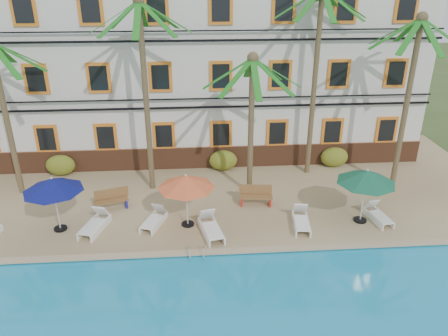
{
  "coord_description": "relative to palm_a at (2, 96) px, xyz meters",
  "views": [
    {
      "loc": [
        0.04,
        -14.71,
        10.13
      ],
      "look_at": [
        1.36,
        3.0,
        2.0
      ],
      "focal_mm": 35.0,
      "sensor_mm": 36.0,
      "label": 1
    }
  ],
  "objects": [
    {
      "name": "palm_b",
      "position": [
        6.29,
        -0.01,
        0.9
      ],
      "size": [
        4.29,
        4.29,
        8.95
      ],
      "color": "brown",
      "rests_on": "pool_deck"
    },
    {
      "name": "bench_right",
      "position": [
        11.14,
        -2.02,
        -4.3
      ],
      "size": [
        1.54,
        0.63,
        0.93
      ],
      "color": "olive",
      "rests_on": "pool_deck"
    },
    {
      "name": "hotel_building",
      "position": [
        8.33,
        5.24,
        0.36
      ],
      "size": [
        25.4,
        6.44,
        10.22
      ],
      "color": "silver",
      "rests_on": "pool_deck"
    },
    {
      "name": "pool_ladder",
      "position": [
        8.37,
        -5.74,
        -4.77
      ],
      "size": [
        0.54,
        0.74,
        0.74
      ],
      "color": "silver",
      "rests_on": "ground"
    },
    {
      "name": "palm_a",
      "position": [
        0.0,
        0.0,
        0.0
      ],
      "size": [
        4.29,
        4.29,
        7.37
      ],
      "color": "brown",
      "rests_on": "pool_deck"
    },
    {
      "name": "shrub_right",
      "position": [
        15.99,
        1.86,
        -4.22
      ],
      "size": [
        1.5,
        0.9,
        1.1
      ],
      "primitive_type": "ellipsoid",
      "color": "#1D5518",
      "rests_on": "pool_deck"
    },
    {
      "name": "lounger_c",
      "position": [
        6.61,
        -3.44,
        -4.51
      ],
      "size": [
        1.15,
        1.77,
        0.79
      ],
      "color": "white",
      "rests_on": "pool_deck"
    },
    {
      "name": "umbrella_red",
      "position": [
        8.02,
        -3.58,
        -2.74
      ],
      "size": [
        2.37,
        2.37,
        2.38
      ],
      "color": "black",
      "rests_on": "pool_deck"
    },
    {
      "name": "pool_coping",
      "position": [
        8.33,
        -5.64,
        -4.74
      ],
      "size": [
        30.0,
        0.35,
        0.06
      ],
      "primitive_type": "cube",
      "color": "tan",
      "rests_on": "pool_deck"
    },
    {
      "name": "bench_left",
      "position": [
        4.59,
        -1.92,
        -4.3
      ],
      "size": [
        1.57,
        0.9,
        0.93
      ],
      "color": "olive",
      "rests_on": "pool_deck"
    },
    {
      "name": "lounger_f",
      "position": [
        16.17,
        -3.79,
        -4.52
      ],
      "size": [
        0.86,
        1.71,
        0.77
      ],
      "color": "white",
      "rests_on": "pool_deck"
    },
    {
      "name": "lounger_b",
      "position": [
        4.19,
        -3.66,
        -4.49
      ],
      "size": [
        1.14,
        1.92,
        0.86
      ],
      "color": "white",
      "rests_on": "pool_deck"
    },
    {
      "name": "palm_c",
      "position": [
        10.98,
        -0.9,
        -0.4
      ],
      "size": [
        4.29,
        4.29,
        6.7
      ],
      "color": "brown",
      "rests_on": "pool_deck"
    },
    {
      "name": "shrub_mid",
      "position": [
        9.92,
        1.86,
        -4.22
      ],
      "size": [
        1.5,
        0.9,
        1.1
      ],
      "primitive_type": "ellipsoid",
      "color": "#1D5518",
      "rests_on": "pool_deck"
    },
    {
      "name": "palm_d",
      "position": [
        14.35,
        1.24,
        1.13
      ],
      "size": [
        4.29,
        4.29,
        9.36
      ],
      "color": "brown",
      "rests_on": "pool_deck"
    },
    {
      "name": "umbrella_green",
      "position": [
        15.42,
        -3.81,
        -2.67
      ],
      "size": [
        2.46,
        2.46,
        2.46
      ],
      "color": "black",
      "rests_on": "pool_deck"
    },
    {
      "name": "shrub_left",
      "position": [
        1.41,
        1.86,
        -4.22
      ],
      "size": [
        1.5,
        0.9,
        1.1
      ],
      "primitive_type": "ellipsoid",
      "color": "#1D5518",
      "rests_on": "pool_deck"
    },
    {
      "name": "ground",
      "position": [
        8.33,
        -4.74,
        -5.02
      ],
      "size": [
        100.0,
        100.0,
        0.0
      ],
      "primitive_type": "plane",
      "color": "#384C23",
      "rests_on": "ground"
    },
    {
      "name": "palm_e",
      "position": [
        18.21,
        -0.64,
        0.5
      ],
      "size": [
        4.29,
        4.29,
        8.24
      ],
      "color": "brown",
      "rests_on": "pool_deck"
    },
    {
      "name": "lounger_d",
      "position": [
        8.96,
        -4.32,
        -4.48
      ],
      "size": [
        1.07,
        1.99,
        0.89
      ],
      "color": "white",
      "rests_on": "pool_deck"
    },
    {
      "name": "lounger_e",
      "position": [
        12.78,
        -4.02,
        -4.5
      ],
      "size": [
        0.85,
        1.83,
        0.84
      ],
      "color": "white",
      "rests_on": "pool_deck"
    },
    {
      "name": "umbrella_blue",
      "position": [
        2.74,
        -3.54,
        -2.7
      ],
      "size": [
        2.42,
        2.42,
        2.42
      ],
      "color": "black",
      "rests_on": "pool_deck"
    },
    {
      "name": "pool_deck",
      "position": [
        8.33,
        0.26,
        -4.89
      ],
      "size": [
        30.0,
        12.0,
        0.25
      ],
      "primitive_type": "cube",
      "color": "tan",
      "rests_on": "ground"
    }
  ]
}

